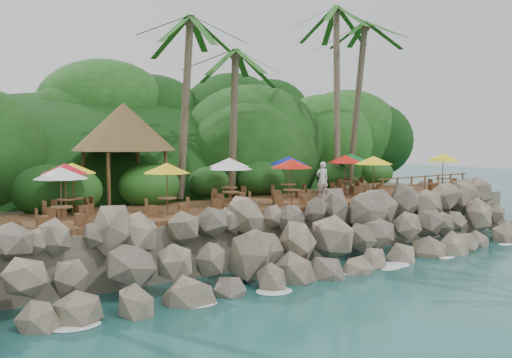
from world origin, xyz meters
TOP-DOWN VIEW (x-y plane):
  - ground at (0.00, 0.00)m, footprint 140.00×140.00m
  - land_base at (0.00, 16.00)m, footprint 32.00×25.20m
  - jungle_hill at (0.00, 23.50)m, footprint 44.80×28.00m
  - seawall at (0.00, 2.00)m, footprint 29.00×4.00m
  - terrace at (0.00, 6.00)m, footprint 26.00×5.00m
  - jungle_foliage at (0.00, 15.00)m, footprint 44.00×16.00m
  - foam_line at (0.00, 0.30)m, footprint 25.20×0.80m
  - palapa at (-4.61, 10.03)m, footprint 4.77×4.77m
  - dining_clusters at (0.05, 5.73)m, footprint 23.33×5.10m
  - railing at (9.27, 3.65)m, footprint 7.20×0.10m
  - waiter at (4.29, 6.12)m, footprint 0.74×0.60m

SIDE VIEW (x-z plane):
  - ground at x=0.00m, z-range 0.00..0.00m
  - jungle_hill at x=0.00m, z-range -7.70..7.70m
  - jungle_foliage at x=0.00m, z-range -6.00..6.00m
  - foam_line at x=0.00m, z-range 0.00..0.06m
  - land_base at x=0.00m, z-range 0.00..2.10m
  - seawall at x=0.00m, z-range 0.00..2.30m
  - terrace at x=0.00m, z-range 2.10..2.30m
  - railing at x=9.27m, z-range 2.41..3.41m
  - waiter at x=4.29m, z-range 2.30..4.06m
  - dining_clusters at x=0.05m, z-range 2.98..5.03m
  - palapa at x=-4.61m, z-range 3.49..8.09m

